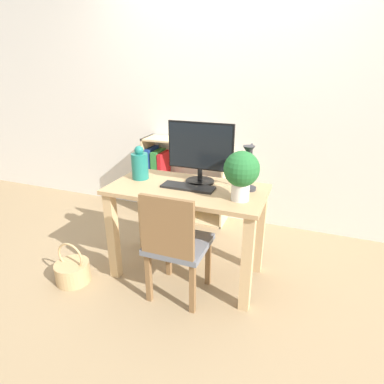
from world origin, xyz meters
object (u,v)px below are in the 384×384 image
at_px(monitor, 200,150).
at_px(basket, 73,271).
at_px(potted_plant, 241,172).
at_px(bookshelf, 172,185).
at_px(chair, 175,243).
at_px(keyboard, 188,187).
at_px(vase, 140,165).
at_px(desk_lamp, 249,164).

xyz_separation_m(monitor, basket, (-0.83, -0.55, -0.89)).
bearing_deg(basket, potted_plant, 15.41).
bearing_deg(potted_plant, bookshelf, 133.09).
distance_m(monitor, chair, 0.69).
relative_size(keyboard, potted_plant, 1.18).
bearing_deg(keyboard, chair, -85.78).
relative_size(vase, potted_plant, 0.79).
bearing_deg(potted_plant, desk_lamp, 83.08).
distance_m(vase, chair, 0.69).
height_order(monitor, keyboard, monitor).
bearing_deg(chair, desk_lamp, 36.86).
distance_m(chair, basket, 0.90).
xyz_separation_m(chair, basket, (-0.81, -0.12, -0.35)).
bearing_deg(monitor, basket, -146.53).
relative_size(monitor, basket, 1.49).
bearing_deg(vase, potted_plant, -9.73).
relative_size(monitor, desk_lamp, 1.47).
distance_m(keyboard, desk_lamp, 0.46).
distance_m(chair, bookshelf, 1.37).
bearing_deg(basket, bookshelf, 80.40).
bearing_deg(keyboard, monitor, 74.91).
relative_size(vase, chair, 0.32).
distance_m(monitor, basket, 1.34).
relative_size(keyboard, chair, 0.47).
relative_size(monitor, chair, 0.60).
bearing_deg(vase, monitor, 10.11).
distance_m(keyboard, vase, 0.44).
bearing_deg(keyboard, basket, -152.96).
height_order(potted_plant, basket, potted_plant).
bearing_deg(basket, keyboard, 27.04).
bearing_deg(monitor, keyboard, -105.09).
bearing_deg(desk_lamp, chair, -137.87).
bearing_deg(bookshelf, vase, -80.88).
relative_size(desk_lamp, potted_plant, 1.03).
distance_m(desk_lamp, basket, 1.55).
bearing_deg(monitor, vase, -169.89).
xyz_separation_m(monitor, potted_plant, (0.36, -0.22, -0.06)).
bearing_deg(basket, monitor, 33.47).
bearing_deg(monitor, bookshelf, 126.88).
bearing_deg(vase, keyboard, -8.52).
bearing_deg(bookshelf, desk_lamp, -42.03).
bearing_deg(bookshelf, monitor, -53.12).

